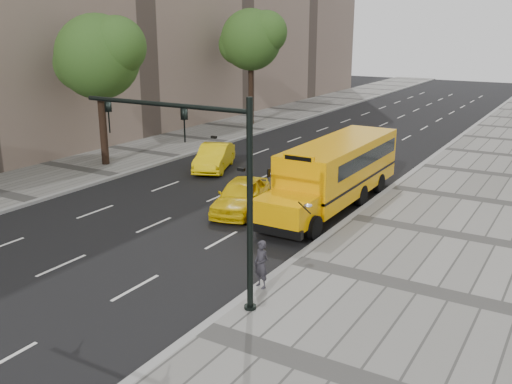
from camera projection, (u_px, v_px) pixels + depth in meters
The scene contains 12 objects.
ground at pixel (237, 199), 28.06m from camera, with size 140.00×140.00×0.00m, color black.
sidewalk_museum at pixel (496, 244), 22.13m from camera, with size 12.00×140.00×0.15m, color gray.
sidewalk_far at pixel (79, 170), 33.45m from camera, with size 6.00×140.00×0.15m, color gray.
curb_museum at pixel (351, 218), 25.08m from camera, with size 0.30×140.00×0.15m, color gray.
curb_far at pixel (117, 176), 31.97m from camera, with size 0.30×140.00×0.15m, color gray.
tree_b at pixel (99, 56), 32.71m from camera, with size 5.47×4.86×8.91m.
tree_c at pixel (252, 39), 46.50m from camera, with size 5.58×4.96×9.56m.
school_bus at pixel (338, 168), 26.85m from camera, with size 2.96×11.56×3.19m.
taxi_near at pixel (241, 195), 25.97m from camera, with size 1.82×4.53×1.54m, color yellow.
taxi_far at pixel (214, 157), 33.54m from camera, with size 1.60×4.59×1.51m, color yellow.
pedestrian at pixel (261, 264), 18.09m from camera, with size 0.57×0.38×1.58m, color #2A282F.
traffic_signal at pixel (208, 174), 16.50m from camera, with size 6.18×0.36×6.40m.
Camera 1 is at (14.58, -22.53, 8.24)m, focal length 40.00 mm.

